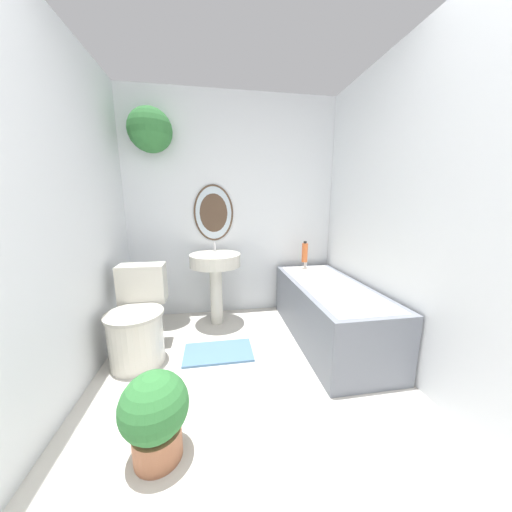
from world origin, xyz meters
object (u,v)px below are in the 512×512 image
Objects in this scene: shampoo_bottle at (305,252)px; bathtub at (328,310)px; toilet at (138,323)px; potted_plant at (155,413)px; pedestal_sink at (215,268)px.

bathtub is at bearing -86.93° from shampoo_bottle.
potted_plant is at bearing -70.99° from toilet.
shampoo_bottle is 0.51× the size of potted_plant.
pedestal_sink reaches higher than shampoo_bottle.
pedestal_sink reaches higher than potted_plant.
toilet is at bearing -158.79° from shampoo_bottle.
potted_plant is at bearing -130.14° from shampoo_bottle.
pedestal_sink is 1.53m from potted_plant.
shampoo_bottle reaches higher than toilet.
pedestal_sink is at bearing 154.34° from bathtub.
toilet is at bearing -178.46° from bathtub.
shampoo_bottle is at bearing 93.07° from bathtub.
bathtub is at bearing 1.54° from toilet.
toilet is 0.88m from pedestal_sink.
pedestal_sink is 1.01m from shampoo_bottle.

